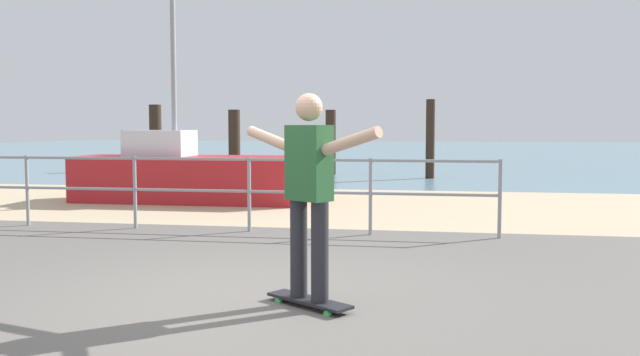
% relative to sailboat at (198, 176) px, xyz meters
% --- Properties ---
extents(ground_plane, '(24.00, 10.00, 0.04)m').
position_rel_sailboat_xyz_m(ground_plane, '(2.98, -8.00, -0.52)').
color(ground_plane, '#605B56').
rests_on(ground_plane, ground).
extents(beach_strip, '(24.00, 6.00, 0.04)m').
position_rel_sailboat_xyz_m(beach_strip, '(2.98, 0.00, -0.52)').
color(beach_strip, tan).
rests_on(beach_strip, ground).
extents(sea_surface, '(72.00, 50.00, 0.04)m').
position_rel_sailboat_xyz_m(sea_surface, '(2.98, 28.00, -0.52)').
color(sea_surface, slate).
rests_on(sea_surface, ground).
extents(railing_fence, '(10.15, 0.05, 1.05)m').
position_rel_sailboat_xyz_m(railing_fence, '(0.30, -3.40, 0.18)').
color(railing_fence, gray).
rests_on(railing_fence, ground).
extents(sailboat, '(4.95, 1.40, 4.45)m').
position_rel_sailboat_xyz_m(sailboat, '(0.00, 0.00, 0.00)').
color(sailboat, '#B21E23').
rests_on(sailboat, ground).
extents(skateboard, '(0.77, 0.62, 0.08)m').
position_rel_sailboat_xyz_m(skateboard, '(3.53, -7.12, -0.45)').
color(skateboard, black).
rests_on(skateboard, ground).
extents(skateboarder, '(1.24, 0.89, 1.65)m').
position_rel_sailboat_xyz_m(skateboarder, '(3.53, -7.12, 0.50)').
color(skateboarder, '#26262B').
rests_on(skateboarder, skateboard).
extents(groyne_post_0, '(0.40, 0.40, 2.19)m').
position_rel_sailboat_xyz_m(groyne_post_0, '(-4.63, 8.70, 0.58)').
color(groyne_post_0, '#332319').
rests_on(groyne_post_0, ground).
extents(groyne_post_1, '(0.36, 0.36, 1.99)m').
position_rel_sailboat_xyz_m(groyne_post_1, '(-1.64, 7.75, 0.48)').
color(groyne_post_1, '#332319').
rests_on(groyne_post_1, ground).
extents(groyne_post_2, '(0.31, 0.31, 1.98)m').
position_rel_sailboat_xyz_m(groyne_post_2, '(1.36, 7.89, 0.47)').
color(groyne_post_2, '#332319').
rests_on(groyne_post_2, ground).
extents(groyne_post_3, '(0.25, 0.25, 2.23)m').
position_rel_sailboat_xyz_m(groyne_post_3, '(4.36, 6.75, 0.60)').
color(groyne_post_3, '#332319').
rests_on(groyne_post_3, ground).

